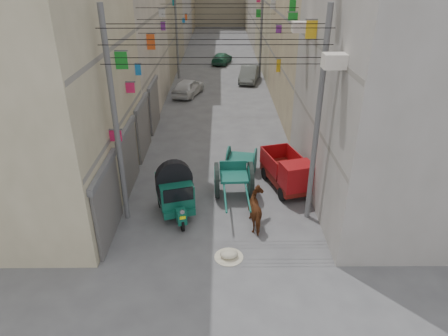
{
  "coord_description": "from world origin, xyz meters",
  "views": [
    {
      "loc": [
        0.16,
        -7.39,
        9.04
      ],
      "look_at": [
        0.27,
        6.5,
        1.95
      ],
      "focal_mm": 32.0,
      "sensor_mm": 36.0,
      "label": 1
    }
  ],
  "objects_px": {
    "feed_sack": "(229,254)",
    "distant_car_green": "(222,58)",
    "tonga_cart": "(234,179)",
    "auto_rickshaw": "(175,190)",
    "distant_car_grey": "(249,74)",
    "mini_truck": "(289,175)",
    "second_cart": "(242,159)",
    "horse": "(258,210)",
    "distant_car_white": "(188,87)"
  },
  "relations": [
    {
      "from": "distant_car_green",
      "to": "feed_sack",
      "type": "bearing_deg",
      "value": 104.15
    },
    {
      "from": "horse",
      "to": "distant_car_white",
      "type": "xyz_separation_m",
      "value": [
        -3.92,
        17.36,
        -0.06
      ]
    },
    {
      "from": "distant_car_white",
      "to": "distant_car_grey",
      "type": "relative_size",
      "value": 0.96
    },
    {
      "from": "distant_car_grey",
      "to": "distant_car_green",
      "type": "xyz_separation_m",
      "value": [
        -2.31,
        7.05,
        -0.11
      ]
    },
    {
      "from": "tonga_cart",
      "to": "distant_car_white",
      "type": "relative_size",
      "value": 0.93
    },
    {
      "from": "tonga_cart",
      "to": "feed_sack",
      "type": "bearing_deg",
      "value": -96.16
    },
    {
      "from": "mini_truck",
      "to": "auto_rickshaw",
      "type": "bearing_deg",
      "value": -176.65
    },
    {
      "from": "mini_truck",
      "to": "horse",
      "type": "xyz_separation_m",
      "value": [
        -1.57,
        -2.6,
        -0.11
      ]
    },
    {
      "from": "tonga_cart",
      "to": "distant_car_white",
      "type": "xyz_separation_m",
      "value": [
        -3.05,
        15.14,
        -0.17
      ]
    },
    {
      "from": "feed_sack",
      "to": "distant_car_white",
      "type": "bearing_deg",
      "value": 98.17
    },
    {
      "from": "auto_rickshaw",
      "to": "distant_car_green",
      "type": "xyz_separation_m",
      "value": [
        1.94,
        27.54,
        -0.5
      ]
    },
    {
      "from": "mini_truck",
      "to": "second_cart",
      "type": "distance_m",
      "value": 2.85
    },
    {
      "from": "auto_rickshaw",
      "to": "horse",
      "type": "height_order",
      "value": "auto_rickshaw"
    },
    {
      "from": "feed_sack",
      "to": "distant_car_green",
      "type": "height_order",
      "value": "distant_car_green"
    },
    {
      "from": "auto_rickshaw",
      "to": "tonga_cart",
      "type": "bearing_deg",
      "value": 12.32
    },
    {
      "from": "feed_sack",
      "to": "auto_rickshaw",
      "type": "bearing_deg",
      "value": 126.74
    },
    {
      "from": "tonga_cart",
      "to": "distant_car_grey",
      "type": "bearing_deg",
      "value": 82.21
    },
    {
      "from": "feed_sack",
      "to": "distant_car_grey",
      "type": "distance_m",
      "value": 23.41
    },
    {
      "from": "auto_rickshaw",
      "to": "distant_car_grey",
      "type": "height_order",
      "value": "auto_rickshaw"
    },
    {
      "from": "tonga_cart",
      "to": "feed_sack",
      "type": "xyz_separation_m",
      "value": [
        -0.28,
        -4.12,
        -0.66
      ]
    },
    {
      "from": "second_cart",
      "to": "mini_truck",
      "type": "bearing_deg",
      "value": -34.02
    },
    {
      "from": "distant_car_grey",
      "to": "distant_car_green",
      "type": "distance_m",
      "value": 7.42
    },
    {
      "from": "feed_sack",
      "to": "distant_car_grey",
      "type": "relative_size",
      "value": 0.16
    },
    {
      "from": "feed_sack",
      "to": "distant_car_green",
      "type": "bearing_deg",
      "value": 90.31
    },
    {
      "from": "feed_sack",
      "to": "distant_car_green",
      "type": "relative_size",
      "value": 0.17
    },
    {
      "from": "second_cart",
      "to": "feed_sack",
      "type": "bearing_deg",
      "value": -84.81
    },
    {
      "from": "tonga_cart",
      "to": "mini_truck",
      "type": "bearing_deg",
      "value": 6.53
    },
    {
      "from": "auto_rickshaw",
      "to": "distant_car_white",
      "type": "bearing_deg",
      "value": 75.99
    },
    {
      "from": "auto_rickshaw",
      "to": "horse",
      "type": "bearing_deg",
      "value": -32.06
    },
    {
      "from": "second_cart",
      "to": "distant_car_green",
      "type": "distance_m",
      "value": 23.84
    },
    {
      "from": "second_cart",
      "to": "distant_car_grey",
      "type": "height_order",
      "value": "distant_car_grey"
    },
    {
      "from": "auto_rickshaw",
      "to": "distant_car_grey",
      "type": "relative_size",
      "value": 0.66
    },
    {
      "from": "mini_truck",
      "to": "horse",
      "type": "relative_size",
      "value": 1.96
    },
    {
      "from": "mini_truck",
      "to": "distant_car_green",
      "type": "relative_size",
      "value": 0.87
    },
    {
      "from": "tonga_cart",
      "to": "second_cart",
      "type": "height_order",
      "value": "tonga_cart"
    },
    {
      "from": "horse",
      "to": "distant_car_green",
      "type": "bearing_deg",
      "value": -95.5
    },
    {
      "from": "horse",
      "to": "distant_car_white",
      "type": "distance_m",
      "value": 17.8
    },
    {
      "from": "distant_car_green",
      "to": "tonga_cart",
      "type": "bearing_deg",
      "value": 104.81
    },
    {
      "from": "second_cart",
      "to": "horse",
      "type": "height_order",
      "value": "horse"
    },
    {
      "from": "mini_truck",
      "to": "second_cart",
      "type": "bearing_deg",
      "value": 118.51
    },
    {
      "from": "distant_car_grey",
      "to": "tonga_cart",
      "type": "bearing_deg",
      "value": -85.86
    },
    {
      "from": "mini_truck",
      "to": "horse",
      "type": "distance_m",
      "value": 3.04
    },
    {
      "from": "horse",
      "to": "distant_car_grey",
      "type": "distance_m",
      "value": 21.43
    },
    {
      "from": "distant_car_grey",
      "to": "distant_car_green",
      "type": "height_order",
      "value": "distant_car_grey"
    },
    {
      "from": "second_cart",
      "to": "distant_car_white",
      "type": "relative_size",
      "value": 0.42
    },
    {
      "from": "mini_truck",
      "to": "distant_car_white",
      "type": "bearing_deg",
      "value": 94.6
    },
    {
      "from": "feed_sack",
      "to": "distant_car_grey",
      "type": "height_order",
      "value": "distant_car_grey"
    },
    {
      "from": "distant_car_white",
      "to": "auto_rickshaw",
      "type": "bearing_deg",
      "value": 109.66
    },
    {
      "from": "distant_car_grey",
      "to": "feed_sack",
      "type": "bearing_deg",
      "value": -85.57
    },
    {
      "from": "tonga_cart",
      "to": "distant_car_white",
      "type": "bearing_deg",
      "value": 99.14
    }
  ]
}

